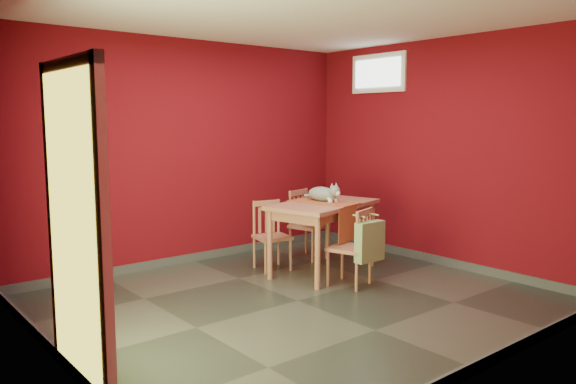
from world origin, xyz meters
TOP-DOWN VIEW (x-y plane):
  - ground at (0.00, 0.00)m, footprint 4.50×4.50m
  - room_shell at (0.00, 0.00)m, footprint 4.50×4.50m
  - doorway at (-2.23, -0.40)m, footprint 0.06×1.01m
  - window at (2.23, 1.00)m, footprint 0.05×0.90m
  - outlet_plate at (1.60, 1.99)m, footprint 0.08×0.02m
  - dining_table at (0.89, 0.60)m, footprint 1.44×1.05m
  - table_runner at (0.89, 0.47)m, footprint 0.55×0.85m
  - chair_far_left at (0.53, 1.11)m, footprint 0.45×0.45m
  - chair_far_right at (1.22, 1.25)m, footprint 0.48×0.48m
  - chair_near at (0.78, 0.02)m, footprint 0.49×0.49m
  - tote_bag at (0.82, -0.18)m, footprint 0.35×0.20m
  - cat at (0.95, 0.68)m, footprint 0.28×0.48m
  - picture_frame at (2.19, 1.10)m, footprint 0.14×0.40m

SIDE VIEW (x-z plane):
  - ground at x=0.00m, z-range 0.00..0.00m
  - room_shell at x=0.00m, z-range -2.20..2.30m
  - picture_frame at x=2.19m, z-range 0.00..0.40m
  - outlet_plate at x=1.60m, z-range 0.24..0.36m
  - chair_far_left at x=0.53m, z-range 0.01..0.81m
  - chair_near at x=0.78m, z-range 0.01..0.84m
  - chair_far_right at x=1.22m, z-range 0.01..0.87m
  - tote_bag at x=0.82m, z-range 0.26..0.75m
  - dining_table at x=0.89m, z-range 0.31..1.12m
  - table_runner at x=0.89m, z-range 0.56..0.95m
  - cat at x=0.95m, z-range 0.81..1.05m
  - doorway at x=-2.23m, z-range 0.06..2.19m
  - window at x=2.23m, z-range 2.10..2.60m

